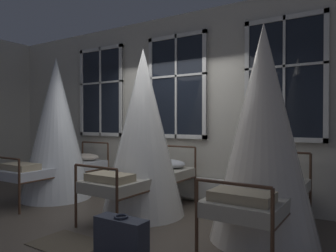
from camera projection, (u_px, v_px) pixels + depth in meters
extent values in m
plane|color=brown|center=(131.00, 218.00, 4.54)|extent=(21.34, 21.34, 0.00)
cube|color=beige|center=(179.00, 107.00, 5.72)|extent=(8.92, 0.10, 3.34)
cube|color=black|center=(101.00, 92.00, 6.61)|extent=(1.19, 0.02, 1.87)
cube|color=silver|center=(101.00, 134.00, 6.62)|extent=(1.19, 0.06, 0.07)
cube|color=silver|center=(101.00, 49.00, 6.59)|extent=(1.19, 0.06, 0.07)
cube|color=silver|center=(82.00, 93.00, 6.90)|extent=(0.07, 0.06, 1.87)
cube|color=silver|center=(121.00, 90.00, 6.31)|extent=(0.07, 0.06, 1.87)
cube|color=silver|center=(101.00, 92.00, 6.61)|extent=(0.04, 0.06, 1.87)
cube|color=silver|center=(101.00, 83.00, 6.60)|extent=(1.19, 0.06, 0.04)
cube|color=black|center=(176.00, 86.00, 5.62)|extent=(1.19, 0.02, 1.87)
cube|color=silver|center=(176.00, 136.00, 5.63)|extent=(1.19, 0.06, 0.07)
cube|color=silver|center=(176.00, 36.00, 5.61)|extent=(1.19, 0.06, 0.07)
cube|color=silver|center=(151.00, 88.00, 5.92)|extent=(0.07, 0.06, 1.87)
cube|color=silver|center=(205.00, 84.00, 5.32)|extent=(0.07, 0.06, 1.87)
cube|color=silver|center=(176.00, 86.00, 5.62)|extent=(0.04, 0.06, 1.87)
cube|color=silver|center=(176.00, 76.00, 5.62)|extent=(1.19, 0.06, 0.04)
cube|color=black|center=(284.00, 79.00, 4.63)|extent=(1.19, 0.02, 1.87)
cube|color=silver|center=(284.00, 139.00, 4.65)|extent=(1.19, 0.06, 0.07)
cube|color=silver|center=(285.00, 18.00, 4.62)|extent=(1.19, 0.06, 0.07)
cube|color=silver|center=(247.00, 81.00, 4.93)|extent=(0.07, 0.06, 1.87)
cube|color=silver|center=(326.00, 76.00, 4.34)|extent=(0.07, 0.06, 1.87)
cube|color=silver|center=(284.00, 79.00, 4.63)|extent=(0.04, 0.06, 1.87)
cube|color=silver|center=(284.00, 66.00, 4.63)|extent=(1.19, 0.06, 0.04)
cube|color=silver|center=(176.00, 185.00, 5.63)|extent=(4.32, 0.10, 0.36)
cylinder|color=#4C3323|center=(83.00, 164.00, 6.74)|extent=(0.04, 0.04, 0.96)
cylinder|color=#4C3323|center=(108.00, 167.00, 6.35)|extent=(0.04, 0.04, 0.96)
cylinder|color=#4C3323|center=(19.00, 187.00, 4.70)|extent=(0.04, 0.04, 0.83)
cylinder|color=#4C3323|center=(44.00, 171.00, 5.91)|extent=(0.04, 1.95, 0.03)
cylinder|color=#4C3323|center=(70.00, 175.00, 5.53)|extent=(0.04, 1.95, 0.03)
cylinder|color=#4C3323|center=(95.00, 143.00, 6.54)|extent=(0.73, 0.04, 0.03)
cylinder|color=#4C3323|center=(5.00, 158.00, 4.88)|extent=(0.73, 0.04, 0.03)
cube|color=silver|center=(57.00, 169.00, 5.72)|extent=(0.77, 1.97, 0.15)
ellipsoid|color=beige|center=(86.00, 157.00, 6.34)|extent=(0.57, 0.40, 0.14)
cube|color=tan|center=(20.00, 167.00, 5.11)|extent=(0.61, 0.36, 0.10)
cone|color=white|center=(56.00, 128.00, 5.71)|extent=(1.25, 1.25, 2.57)
cylinder|color=#4C3323|center=(160.00, 172.00, 5.73)|extent=(0.04, 0.04, 0.96)
cylinder|color=#4C3323|center=(195.00, 175.00, 5.33)|extent=(0.04, 0.04, 0.96)
cylinder|color=#4C3323|center=(76.00, 196.00, 4.11)|extent=(0.04, 0.04, 0.83)
cylinder|color=#4C3323|center=(117.00, 204.00, 3.71)|extent=(0.04, 0.04, 0.83)
cylinder|color=#4C3323|center=(125.00, 181.00, 4.92)|extent=(0.08, 1.95, 0.03)
cylinder|color=#4C3323|center=(163.00, 186.00, 4.52)|extent=(0.08, 1.95, 0.03)
cylinder|color=#4C3323|center=(177.00, 146.00, 5.52)|extent=(0.73, 0.05, 0.03)
cylinder|color=#4C3323|center=(95.00, 167.00, 3.91)|extent=(0.73, 0.05, 0.03)
cube|color=#B7B2A3|center=(143.00, 179.00, 4.72)|extent=(0.81, 1.99, 0.15)
ellipsoid|color=silver|center=(170.00, 164.00, 5.33)|extent=(0.58, 0.42, 0.14)
cube|color=tan|center=(110.00, 177.00, 4.12)|extent=(0.62, 0.38, 0.10)
cone|color=white|center=(143.00, 131.00, 4.71)|extent=(1.25, 1.25, 2.51)
cylinder|color=#4C3323|center=(258.00, 183.00, 4.69)|extent=(0.04, 0.04, 0.96)
cylinder|color=#4C3323|center=(310.00, 188.00, 4.29)|extent=(0.04, 0.04, 0.96)
cylinder|color=#4C3323|center=(197.00, 221.00, 3.07)|extent=(0.04, 0.04, 0.83)
cylinder|color=#4C3323|center=(272.00, 236.00, 2.67)|extent=(0.04, 0.04, 0.83)
cylinder|color=#4C3323|center=(234.00, 197.00, 3.88)|extent=(0.08, 1.95, 0.03)
cylinder|color=#4C3323|center=(296.00, 206.00, 3.48)|extent=(0.08, 1.95, 0.03)
cylinder|color=#4C3323|center=(283.00, 152.00, 4.49)|extent=(0.73, 0.05, 0.03)
cylinder|color=#4C3323|center=(232.00, 184.00, 2.86)|extent=(0.73, 0.05, 0.03)
cube|color=#B7B2A3|center=(263.00, 195.00, 3.68)|extent=(0.80, 1.98, 0.15)
ellipsoid|color=#B7B2A3|center=(279.00, 174.00, 4.29)|extent=(0.58, 0.41, 0.14)
cube|color=tan|center=(242.00, 196.00, 3.08)|extent=(0.62, 0.37, 0.10)
cone|color=silver|center=(263.00, 131.00, 3.67)|extent=(1.25, 1.25, 2.56)
cube|color=brown|center=(67.00, 244.00, 3.56)|extent=(0.81, 0.57, 0.01)
cube|color=#2D3342|center=(121.00, 240.00, 3.10)|extent=(0.56, 0.20, 0.44)
cube|color=tan|center=(128.00, 237.00, 3.19)|extent=(0.50, 0.02, 0.03)
torus|color=#2D3342|center=(121.00, 217.00, 3.09)|extent=(0.14, 0.14, 0.02)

